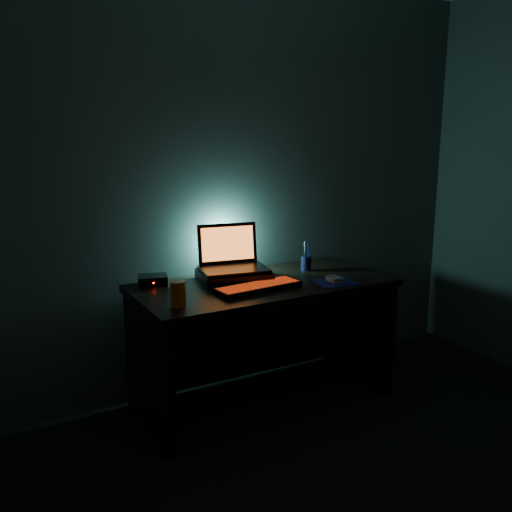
% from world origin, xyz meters
% --- Properties ---
extents(desk, '(1.50, 0.70, 0.75)m').
position_xyz_m(desk, '(0.00, 1.67, 0.49)').
color(desk, black).
rests_on(desk, ground).
extents(riser, '(0.45, 0.37, 0.06)m').
position_xyz_m(riser, '(-0.14, 1.73, 0.78)').
color(riser, black).
rests_on(riser, desk).
extents(laptop, '(0.42, 0.34, 0.26)m').
position_xyz_m(laptop, '(-0.13, 1.78, 0.87)').
color(laptop, black).
rests_on(laptop, riser).
extents(keyboard, '(0.51, 0.20, 0.03)m').
position_xyz_m(keyboard, '(-0.10, 1.50, 0.76)').
color(keyboard, black).
rests_on(keyboard, desk).
extents(mousepad, '(0.24, 0.22, 0.00)m').
position_xyz_m(mousepad, '(0.35, 1.41, 0.75)').
color(mousepad, navy).
rests_on(mousepad, desk).
extents(mouse, '(0.07, 0.10, 0.03)m').
position_xyz_m(mouse, '(0.35, 1.41, 0.77)').
color(mouse, gray).
rests_on(mouse, mousepad).
extents(pen_cup, '(0.08, 0.08, 0.09)m').
position_xyz_m(pen_cup, '(0.37, 1.73, 0.80)').
color(pen_cup, black).
rests_on(pen_cup, desk).
extents(juice_glass, '(0.09, 0.09, 0.13)m').
position_xyz_m(juice_glass, '(-0.60, 1.44, 0.81)').
color(juice_glass, orange).
rests_on(juice_glass, desk).
extents(router, '(0.19, 0.17, 0.05)m').
position_xyz_m(router, '(-0.58, 1.89, 0.78)').
color(router, black).
rests_on(router, desk).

